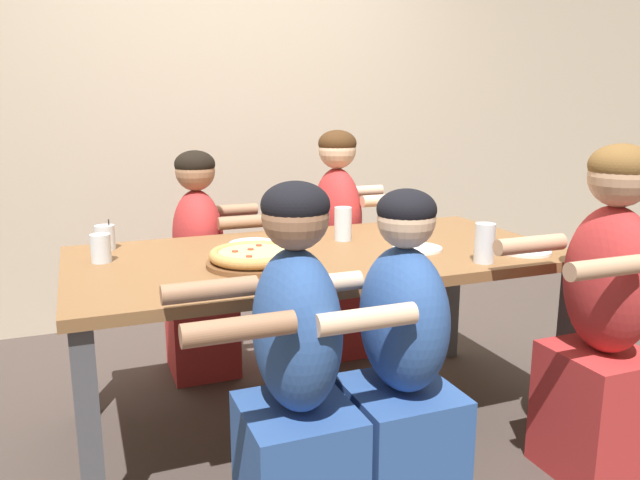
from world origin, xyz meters
name	(u,v)px	position (x,y,z in m)	size (l,w,h in m)	color
ground_plane	(320,421)	(0.00, 0.00, 0.00)	(18.00, 18.00, 0.00)	#423833
restaurant_back_panel	(225,58)	(0.00, 1.58, 1.60)	(10.00, 0.06, 3.20)	beige
dining_table	(320,271)	(0.00, 0.00, 0.67)	(1.95, 0.98, 0.75)	brown
pizza_board_main	(254,257)	(-0.30, -0.11, 0.78)	(0.36, 0.36, 0.06)	brown
empty_plate_a	(405,265)	(0.21, -0.33, 0.75)	(0.19, 0.19, 0.02)	white
empty_plate_b	(525,251)	(0.76, -0.31, 0.75)	(0.20, 0.20, 0.02)	white
empty_plate_c	(417,248)	(0.38, -0.11, 0.75)	(0.20, 0.20, 0.02)	white
empty_plate_d	(253,244)	(-0.22, 0.22, 0.75)	(0.20, 0.20, 0.02)	white
cocktail_glass_blue	(105,239)	(-0.80, 0.37, 0.79)	(0.08, 0.08, 0.12)	silver
drinking_glass_a	(396,229)	(0.38, 0.07, 0.80)	(0.08, 0.08, 0.13)	silver
drinking_glass_b	(413,222)	(0.54, 0.20, 0.80)	(0.07, 0.07, 0.12)	silver
drinking_glass_c	(343,225)	(0.17, 0.17, 0.81)	(0.08, 0.08, 0.15)	silver
drinking_glass_d	(484,245)	(0.51, -0.38, 0.81)	(0.08, 0.08, 0.15)	silver
drinking_glass_e	(101,248)	(-0.83, 0.15, 0.80)	(0.07, 0.07, 0.11)	silver
diner_far_midright	(337,253)	(0.38, 0.71, 0.55)	(0.51, 0.40, 1.20)	#B22D2D
diner_near_right	(604,328)	(0.79, -0.71, 0.56)	(0.51, 0.40, 1.21)	#B22D2D
diner_near_midleft	(296,395)	(-0.35, -0.71, 0.52)	(0.51, 0.40, 1.13)	#2D5193
diner_far_midleft	(200,274)	(-0.36, 0.71, 0.51)	(0.51, 0.40, 1.12)	#B22D2D
diner_near_center	(400,384)	(-0.01, -0.71, 0.49)	(0.51, 0.40, 1.10)	#2D5193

